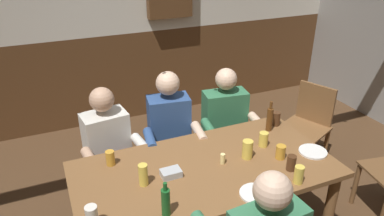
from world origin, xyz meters
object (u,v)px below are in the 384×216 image
condiment_caddy (171,173)px  plate_1 (313,152)px  pint_glass_4 (299,175)px  pint_glass_7 (281,152)px  pint_glass_6 (263,139)px  pint_glass_8 (110,158)px  dining_table (206,178)px  chair_empty_far_end (308,124)px  pint_glass_1 (247,149)px  pint_glass_5 (276,119)px  plate_0 (256,194)px  pint_glass_3 (143,175)px  pint_glass_2 (291,163)px  person_1 (171,134)px  bottle_0 (270,119)px  person_0 (110,149)px  table_candle (223,159)px  person_2 (227,124)px  bottle_1 (166,202)px

condiment_caddy → plate_1: condiment_caddy is taller
pint_glass_4 → pint_glass_7: size_ratio=1.21×
condiment_caddy → pint_glass_6: bearing=5.8°
pint_glass_6 → pint_glass_8: pint_glass_6 is taller
dining_table → chair_empty_far_end: chair_empty_far_end is taller
plate_1 → pint_glass_1: bearing=164.3°
chair_empty_far_end → pint_glass_5: (-0.67, -0.33, 0.36)m
plate_0 → pint_glass_3: size_ratio=1.36×
pint_glass_2 → pint_glass_5: size_ratio=0.94×
dining_table → pint_glass_5: size_ratio=15.31×
plate_0 → pint_glass_4: pint_glass_4 is taller
person_1 → pint_glass_7: bearing=133.4°
person_1 → pint_glass_6: size_ratio=10.46×
plate_0 → condiment_caddy: bearing=137.3°
pint_glass_7 → pint_glass_4: bearing=-102.3°
chair_empty_far_end → bottle_0: size_ratio=3.27×
person_0 → bottle_0: bearing=154.2°
plate_1 → bottle_0: bottle_0 is taller
person_1 → pint_glass_8: 0.75m
pint_glass_1 → pint_glass_3: pint_glass_3 is taller
dining_table → table_candle: bearing=-1.5°
pint_glass_3 → pint_glass_4: pint_glass_3 is taller
plate_1 → pint_glass_7: 0.28m
bottle_0 → plate_1: bearing=-74.8°
plate_0 → pint_glass_8: (-0.79, 0.71, 0.05)m
plate_1 → pint_glass_1: size_ratio=1.48×
person_2 → bottle_1: size_ratio=5.02×
person_1 → pint_glass_1: (0.35, -0.71, 0.17)m
person_0 → plate_1: bearing=141.2°
pint_glass_1 → pint_glass_3: size_ratio=0.92×
person_1 → chair_empty_far_end: size_ratio=1.41×
pint_glass_7 → pint_glass_8: bearing=160.5°
bottle_1 → pint_glass_8: bearing=106.8°
pint_glass_6 → bottle_0: bearing=46.6°
plate_1 → pint_glass_3: (-1.31, 0.14, 0.07)m
bottle_1 → pint_glass_2: 0.98m
pint_glass_3 → pint_glass_8: bearing=116.0°
pint_glass_6 → person_1: bearing=131.6°
dining_table → bottle_1: 0.58m
bottle_0 → pint_glass_1: bottle_0 is taller
plate_1 → pint_glass_2: pint_glass_2 is taller
person_0 → table_candle: bearing=127.0°
condiment_caddy → bottle_1: (-0.16, -0.35, 0.07)m
person_2 → condiment_caddy: bearing=48.4°
pint_glass_4 → pint_glass_5: pint_glass_4 is taller
plate_0 → plate_1: size_ratio=1.00×
pint_glass_5 → pint_glass_7: (-0.27, -0.44, -0.01)m
plate_1 → pint_glass_5: bearing=91.1°
plate_0 → pint_glass_1: 0.43m
chair_empty_far_end → bottle_0: 0.96m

